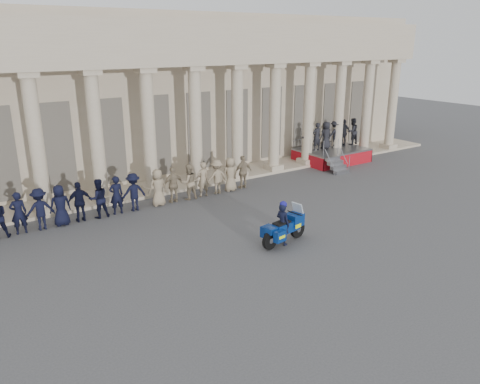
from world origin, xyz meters
name	(u,v)px	position (x,y,z in m)	size (l,w,h in m)	color
ground	(268,242)	(0.00, 0.00, 0.00)	(90.00, 90.00, 0.00)	#3F3F41
building	(123,92)	(0.00, 14.74, 4.52)	(40.00, 12.50, 9.00)	tan
officer_rank	(103,198)	(-4.38, 6.32, 0.89)	(15.88, 0.67, 1.77)	black
reviewing_stand	(332,139)	(11.14, 7.89, 1.46)	(4.85, 4.08, 2.61)	gray
motorcycle	(285,228)	(0.49, -0.42, 0.64)	(2.30, 1.07, 1.48)	black
rider	(283,223)	(0.37, -0.44, 0.87)	(0.49, 0.66, 1.76)	black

